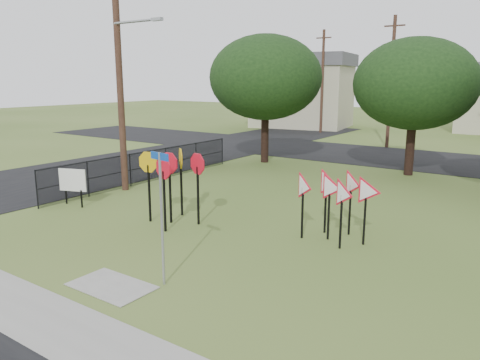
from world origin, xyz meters
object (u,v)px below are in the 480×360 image
at_px(stop_sign_cluster, 172,170).
at_px(street_name_sign, 162,211).
at_px(info_board, 73,181).
at_px(yield_sign_cluster, 336,190).

bearing_deg(stop_sign_cluster, street_name_sign, -49.76).
height_order(stop_sign_cluster, info_board, stop_sign_cluster).
bearing_deg(street_name_sign, stop_sign_cluster, 130.24).
distance_m(stop_sign_cluster, yield_sign_cluster, 5.40).
distance_m(stop_sign_cluster, info_board, 4.77).
relative_size(stop_sign_cluster, yield_sign_cluster, 0.93).
xyz_separation_m(yield_sign_cluster, info_board, (-9.82, -2.12, -0.59)).
bearing_deg(info_board, stop_sign_cluster, 6.99).
bearing_deg(yield_sign_cluster, street_name_sign, -110.81).
height_order(street_name_sign, info_board, street_name_sign).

